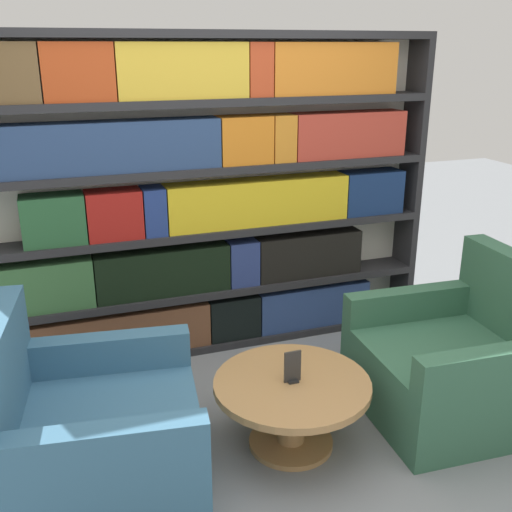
# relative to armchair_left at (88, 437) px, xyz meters

# --- Properties ---
(ground_plane) EXTENTS (14.00, 14.00, 0.00)m
(ground_plane) POSITION_rel_armchair_left_xyz_m (0.93, -0.18, -0.30)
(ground_plane) COLOR gray
(bookshelf) EXTENTS (3.19, 0.30, 2.13)m
(bookshelf) POSITION_rel_armchair_left_xyz_m (0.92, 1.28, 0.77)
(bookshelf) COLOR silver
(bookshelf) RESTS_ON ground_plane
(armchair_left) EXTENTS (1.07, 1.05, 0.91)m
(armchair_left) POSITION_rel_armchair_left_xyz_m (0.00, 0.00, 0.00)
(armchair_left) COLOR #386684
(armchair_left) RESTS_ON ground_plane
(armchair_right) EXTENTS (1.00, 0.98, 0.91)m
(armchair_right) POSITION_rel_armchair_left_xyz_m (2.07, -0.01, 0.00)
(armchair_right) COLOR #336047
(armchair_right) RESTS_ON ground_plane
(coffee_table) EXTENTS (0.82, 0.82, 0.39)m
(coffee_table) POSITION_rel_armchair_left_xyz_m (1.04, -0.01, -0.02)
(coffee_table) COLOR #AD7F4C
(coffee_table) RESTS_ON ground_plane
(table_sign) EXTENTS (0.09, 0.06, 0.17)m
(table_sign) POSITION_rel_armchair_left_xyz_m (1.04, -0.01, 0.17)
(table_sign) COLOR black
(table_sign) RESTS_ON coffee_table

